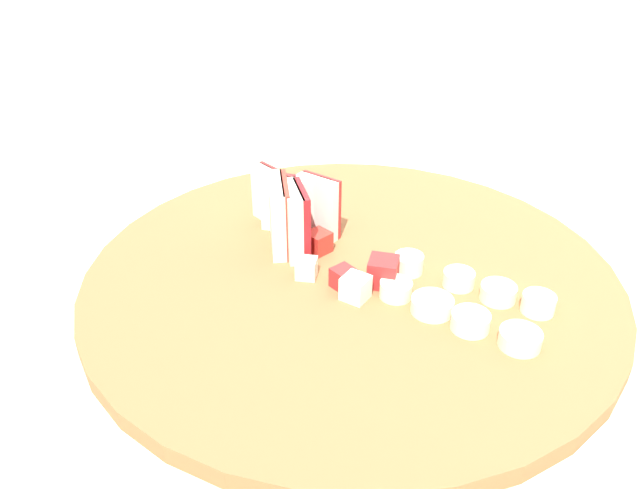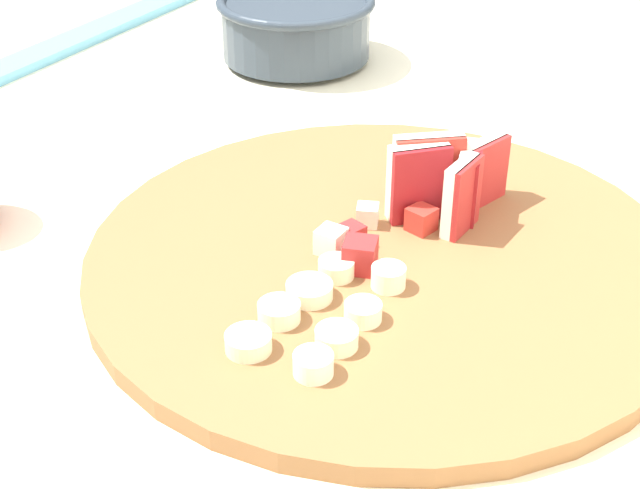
{
  "view_description": "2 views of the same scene",
  "coord_description": "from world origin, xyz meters",
  "px_view_note": "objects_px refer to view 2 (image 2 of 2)",
  "views": [
    {
      "loc": [
        0.14,
        -0.27,
        1.19
      ],
      "look_at": [
        -0.1,
        0.1,
        0.93
      ],
      "focal_mm": 35.29,
      "sensor_mm": 36.0,
      "label": 1
    },
    {
      "loc": [
        0.42,
        0.32,
        1.27
      ],
      "look_at": [
        -0.03,
        0.05,
        0.94
      ],
      "focal_mm": 52.19,
      "sensor_mm": 36.0,
      "label": 2
    }
  ],
  "objects_px": {
    "banana_slice_rows": "(320,312)",
    "apple_dice_pile": "(366,237)",
    "apple_wedge_fan": "(448,180)",
    "ceramic_bowl": "(296,25)",
    "cutting_board": "(385,258)"
  },
  "relations": [
    {
      "from": "apple_dice_pile",
      "to": "cutting_board",
      "type": "bearing_deg",
      "value": 115.89
    },
    {
      "from": "apple_wedge_fan",
      "to": "ceramic_bowl",
      "type": "relative_size",
      "value": 0.54
    },
    {
      "from": "apple_wedge_fan",
      "to": "apple_dice_pile",
      "type": "relative_size",
      "value": 0.99
    },
    {
      "from": "apple_wedge_fan",
      "to": "banana_slice_rows",
      "type": "relative_size",
      "value": 0.71
    },
    {
      "from": "apple_dice_pile",
      "to": "apple_wedge_fan",
      "type": "bearing_deg",
      "value": 159.28
    },
    {
      "from": "apple_wedge_fan",
      "to": "banana_slice_rows",
      "type": "xyz_separation_m",
      "value": [
        0.16,
        -0.01,
        -0.02
      ]
    },
    {
      "from": "banana_slice_rows",
      "to": "ceramic_bowl",
      "type": "height_order",
      "value": "ceramic_bowl"
    },
    {
      "from": "apple_wedge_fan",
      "to": "apple_dice_pile",
      "type": "xyz_separation_m",
      "value": [
        0.07,
        -0.03,
        -0.02
      ]
    },
    {
      "from": "apple_dice_pile",
      "to": "banana_slice_rows",
      "type": "height_order",
      "value": "apple_dice_pile"
    },
    {
      "from": "apple_wedge_fan",
      "to": "apple_dice_pile",
      "type": "bearing_deg",
      "value": -20.72
    },
    {
      "from": "ceramic_bowl",
      "to": "banana_slice_rows",
      "type": "bearing_deg",
      "value": 33.05
    },
    {
      "from": "banana_slice_rows",
      "to": "apple_dice_pile",
      "type": "bearing_deg",
      "value": -171.04
    },
    {
      "from": "apple_dice_pile",
      "to": "ceramic_bowl",
      "type": "relative_size",
      "value": 0.55
    },
    {
      "from": "apple_dice_pile",
      "to": "banana_slice_rows",
      "type": "bearing_deg",
      "value": 8.96
    },
    {
      "from": "cutting_board",
      "to": "banana_slice_rows",
      "type": "distance_m",
      "value": 0.09
    }
  ]
}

